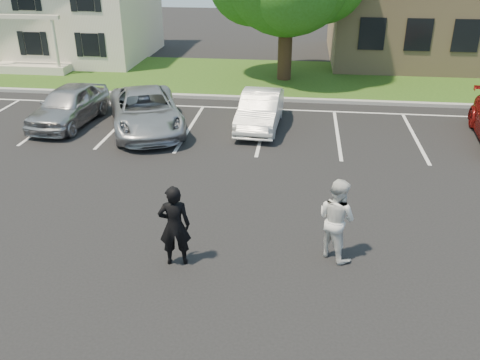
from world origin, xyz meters
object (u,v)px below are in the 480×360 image
(man_black_suit, at_px, (175,226))
(car_white_sedan, at_px, (260,110))
(man_white_shirt, at_px, (337,219))
(car_silver_minivan, at_px, (146,111))
(car_silver_west, at_px, (69,105))

(man_black_suit, bearing_deg, car_white_sedan, -108.02)
(man_white_shirt, height_order, car_silver_minivan, man_white_shirt)
(car_silver_west, bearing_deg, car_white_sedan, 7.95)
(car_silver_west, relative_size, car_white_sedan, 1.06)
(man_white_shirt, distance_m, car_white_sedan, 8.89)
(car_silver_west, distance_m, car_silver_minivan, 3.16)
(man_black_suit, xyz_separation_m, car_silver_minivan, (-3.17, 8.47, -0.21))
(car_white_sedan, bearing_deg, man_black_suit, -93.86)
(car_silver_west, relative_size, car_silver_minivan, 0.83)
(man_black_suit, bearing_deg, car_silver_minivan, -80.90)
(man_black_suit, height_order, car_silver_west, man_black_suit)
(man_white_shirt, relative_size, car_silver_west, 0.44)
(man_white_shirt, bearing_deg, car_silver_minivan, -5.50)
(car_silver_west, height_order, car_silver_minivan, car_silver_west)
(car_silver_west, xyz_separation_m, car_silver_minivan, (3.15, -0.30, -0.01))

